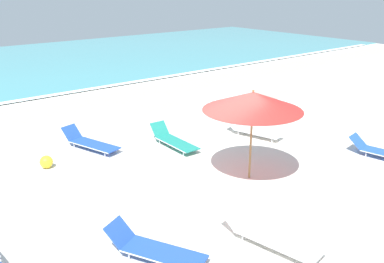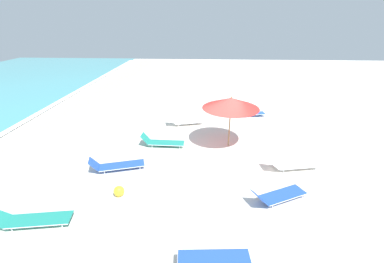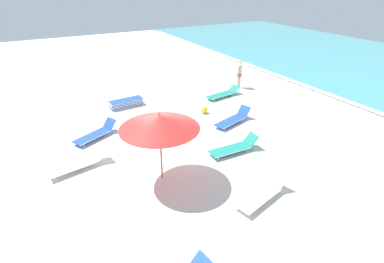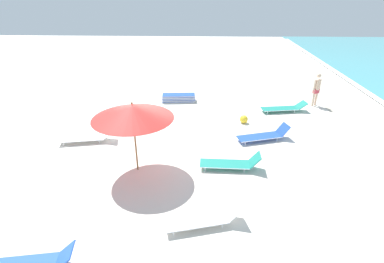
% 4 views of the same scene
% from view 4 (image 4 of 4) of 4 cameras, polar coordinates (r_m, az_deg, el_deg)
% --- Properties ---
extents(ground_plane, '(60.00, 60.00, 0.16)m').
position_cam_4_polar(ground_plane, '(11.78, -6.00, -4.53)').
color(ground_plane, silver).
extents(beach_umbrella, '(2.69, 2.69, 2.54)m').
position_cam_4_polar(beach_umbrella, '(9.87, -11.27, 3.77)').
color(beach_umbrella, olive).
rests_on(beach_umbrella, ground_plane).
extents(lounger_stack, '(0.75, 1.93, 0.41)m').
position_cam_4_polar(lounger_stack, '(16.94, -2.57, 6.42)').
color(lounger_stack, blue).
rests_on(lounger_stack, ground_plane).
extents(sun_lounger_under_umbrella, '(1.21, 2.28, 0.61)m').
position_cam_4_polar(sun_lounger_under_umbrella, '(12.95, 13.53, -0.69)').
color(sun_lounger_under_umbrella, blue).
rests_on(sun_lounger_under_umbrella, ground_plane).
extents(sun_lounger_beside_umbrella, '(1.46, 2.12, 0.58)m').
position_cam_4_polar(sun_lounger_beside_umbrella, '(14.68, -12.44, 2.70)').
color(sun_lounger_beside_umbrella, blue).
rests_on(sun_lounger_beside_umbrella, ground_plane).
extents(sun_lounger_near_water_left, '(1.01, 2.31, 0.54)m').
position_cam_4_polar(sun_lounger_near_water_left, '(13.19, -19.24, -0.99)').
color(sun_lounger_near_water_left, white).
rests_on(sun_lounger_near_water_left, ground_plane).
extents(sun_lounger_near_water_right, '(0.96, 2.38, 0.49)m').
position_cam_4_polar(sun_lounger_near_water_right, '(16.20, 17.10, 4.33)').
color(sun_lounger_near_water_right, '#1E8475').
rests_on(sun_lounger_near_water_right, ground_plane).
extents(sun_lounger_mid_beach_solo, '(1.11, 2.19, 0.57)m').
position_cam_4_polar(sun_lounger_mid_beach_solo, '(8.45, 2.33, -16.09)').
color(sun_lounger_mid_beach_solo, white).
rests_on(sun_lounger_mid_beach_solo, ground_plane).
extents(sun_lounger_mid_beach_pair_a, '(0.68, 2.13, 0.61)m').
position_cam_4_polar(sun_lounger_mid_beach_pair_a, '(10.75, 7.41, -5.97)').
color(sun_lounger_mid_beach_pair_a, '#1E8475').
rests_on(sun_lounger_mid_beach_pair_a, ground_plane).
extents(beachgoer_wading_adult, '(0.30, 0.40, 1.76)m').
position_cam_4_polar(beachgoer_wading_adult, '(17.39, 22.67, 7.71)').
color(beachgoer_wading_adult, beige).
rests_on(beachgoer_wading_adult, ground_plane).
extents(beach_ball, '(0.38, 0.38, 0.38)m').
position_cam_4_polar(beach_ball, '(14.38, 9.85, 2.32)').
color(beach_ball, yellow).
rests_on(beach_ball, ground_plane).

